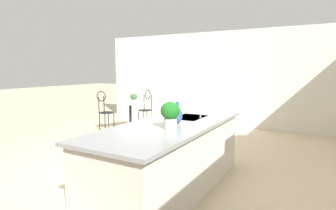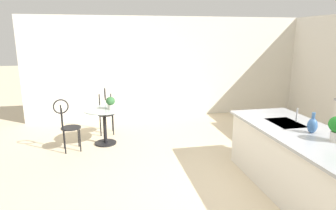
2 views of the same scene
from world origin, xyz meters
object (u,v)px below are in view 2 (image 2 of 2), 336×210
Objects in this scene: chair_near_window at (106,109)px; potted_plant_on_table at (110,102)px; chair_by_island at (67,123)px; vase_on_counter at (312,125)px; bistro_table at (105,123)px.

chair_near_window reaches higher than potted_plant_on_table.
chair_by_island is 3.62× the size of vase_on_counter.
chair_near_window is at bearing -171.53° from potted_plant_on_table.
chair_near_window is 1.19m from chair_by_island.
chair_by_island is at bearing -37.43° from chair_near_window.
bistro_table is 0.73m from chair_near_window.
chair_by_island is 3.99× the size of potted_plant_on_table.
potted_plant_on_table is (-0.21, 0.83, 0.32)m from chair_by_island.
chair_by_island is (0.23, -0.70, 0.13)m from bistro_table.
chair_near_window is 3.99× the size of potted_plant_on_table.
bistro_table is 0.75m from chair_by_island.
chair_by_island is at bearing -124.28° from vase_on_counter.
bistro_table is at bearing 108.48° from chair_by_island.
potted_plant_on_table is at bearing 103.91° from chair_by_island.
potted_plant_on_table is 3.70m from vase_on_counter.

